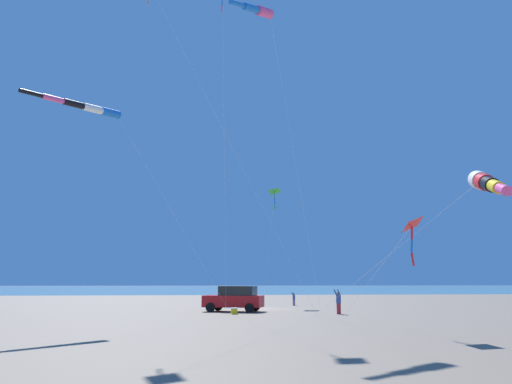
% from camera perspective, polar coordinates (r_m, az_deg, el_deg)
% --- Properties ---
extents(ground_plane, '(600.00, 600.00, 0.00)m').
position_cam_1_polar(ground_plane, '(41.28, 0.37, -13.43)').
color(ground_plane, '#756654').
extents(ocean_water_strip, '(240.00, 600.00, 0.01)m').
position_cam_1_polar(ocean_water_strip, '(205.99, -5.34, -11.05)').
color(ocean_water_strip, teal).
rests_on(ocean_water_strip, ground_plane).
extents(parked_car, '(3.20, 4.67, 1.85)m').
position_cam_1_polar(parked_car, '(36.98, -2.51, -12.29)').
color(parked_car, red).
rests_on(parked_car, ground_plane).
extents(cooler_box, '(0.62, 0.42, 0.42)m').
position_cam_1_polar(cooler_box, '(34.20, -2.56, -13.67)').
color(cooler_box, yellow).
rests_on(cooler_box, ground_plane).
extents(person_adult_flyer, '(0.58, 0.60, 1.68)m').
position_cam_1_polar(person_adult_flyer, '(34.59, 9.58, -12.34)').
color(person_adult_flyer, '#B72833').
rests_on(person_adult_flyer, ground_plane).
extents(person_child_green_jacket, '(0.40, 0.44, 1.24)m').
position_cam_1_polar(person_child_green_jacket, '(46.94, 4.43, -12.23)').
color(person_child_green_jacket, '#8E6B9E').
rests_on(person_child_green_jacket, ground_plane).
extents(kite_delta_blue_topmost, '(4.02, 1.55, 11.08)m').
position_cam_1_polar(kite_delta_blue_topmost, '(47.10, 2.14, 0.05)').
color(kite_delta_blue_topmost, green).
rests_on(kite_delta_blue_topmost, ground_plane).
extents(kite_delta_yellow_midlevel, '(12.86, 1.32, 4.85)m').
position_cam_1_polar(kite_delta_yellow_midlevel, '(21.61, 17.57, -3.72)').
color(kite_delta_yellow_midlevel, red).
rests_on(kite_delta_yellow_midlevel, ground_plane).
extents(kite_windsock_white_trailing, '(19.00, 2.99, 6.00)m').
position_cam_1_polar(kite_windsock_white_trailing, '(17.26, 25.18, 0.99)').
color(kite_windsock_white_trailing, white).
rests_on(kite_windsock_white_trailing, ground_plane).
extents(kite_windsock_magenta_far_left, '(9.14, 11.29, 12.15)m').
position_cam_1_polar(kite_windsock_magenta_far_left, '(29.30, -19.07, 9.31)').
color(kite_windsock_magenta_far_left, blue).
rests_on(kite_windsock_magenta_far_left, ground_plane).
extents(kite_windsock_purple_drifting, '(8.53, 6.98, 18.54)m').
position_cam_1_polar(kite_windsock_purple_drifting, '(30.88, 0.15, 20.41)').
color(kite_windsock_purple_drifting, '#EF4C93').
rests_on(kite_windsock_purple_drifting, ground_plane).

